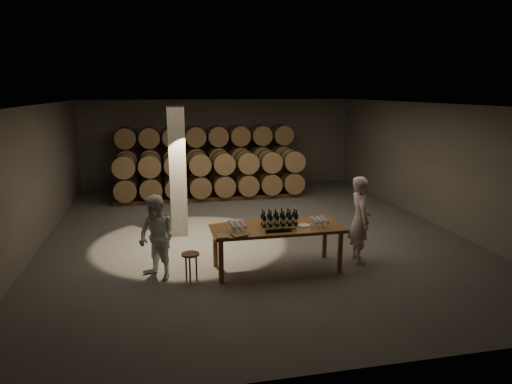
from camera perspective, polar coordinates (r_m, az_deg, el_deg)
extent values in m
plane|color=#595653|center=(11.66, -0.55, -5.03)|extent=(12.00, 12.00, 0.00)
plane|color=#605E59|center=(11.11, -0.58, 10.90)|extent=(12.00, 12.00, 0.00)
plane|color=#635F55|center=(17.14, -4.60, 6.12)|extent=(10.00, 0.00, 10.00)
plane|color=#635F55|center=(5.70, 11.69, -7.53)|extent=(10.00, 0.00, 10.00)
plane|color=#635F55|center=(11.40, -26.02, 1.56)|extent=(0.00, 12.00, 12.00)
plane|color=#635F55|center=(13.20, 21.26, 3.34)|extent=(0.00, 12.00, 12.00)
cube|color=slate|center=(11.26, -9.79, 2.54)|extent=(0.40, 0.40, 3.20)
cylinder|color=brown|center=(8.61, -4.39, -8.65)|extent=(0.10, 0.10, 0.84)
cylinder|color=brown|center=(9.19, 10.47, -7.41)|extent=(0.10, 0.10, 0.84)
cylinder|color=brown|center=(9.41, -5.10, -6.78)|extent=(0.10, 0.10, 0.84)
cylinder|color=brown|center=(9.95, 8.58, -5.78)|extent=(0.10, 0.10, 0.84)
cube|color=brown|center=(9.07, 2.62, -4.48)|extent=(2.60, 1.10, 0.06)
cube|color=brown|center=(16.25, -5.99, 0.22)|extent=(6.26, 0.10, 0.12)
cube|color=brown|center=(16.83, -6.21, 0.65)|extent=(6.26, 0.10, 0.12)
cylinder|color=olive|center=(16.41, -15.65, 1.40)|extent=(0.70, 0.95, 0.70)
cylinder|color=black|center=(16.15, -15.71, 1.22)|extent=(0.73, 0.04, 0.73)
cylinder|color=black|center=(16.66, -15.60, 1.57)|extent=(0.73, 0.04, 0.73)
cylinder|color=olive|center=(16.38, -12.93, 1.53)|extent=(0.70, 0.95, 0.70)
cylinder|color=black|center=(16.12, -12.94, 1.35)|extent=(0.73, 0.04, 0.73)
cylinder|color=black|center=(16.63, -12.92, 1.70)|extent=(0.73, 0.04, 0.73)
cylinder|color=olive|center=(16.38, -10.20, 1.65)|extent=(0.70, 0.95, 0.70)
cylinder|color=black|center=(16.13, -10.17, 1.48)|extent=(0.73, 0.04, 0.73)
cylinder|color=black|center=(16.64, -10.24, 1.82)|extent=(0.73, 0.04, 0.73)
cylinder|color=olive|center=(16.42, -7.48, 1.77)|extent=(0.70, 0.95, 0.70)
cylinder|color=black|center=(16.17, -7.41, 1.60)|extent=(0.73, 0.04, 0.73)
cylinder|color=black|center=(16.68, -7.56, 1.94)|extent=(0.73, 0.04, 0.73)
cylinder|color=olive|center=(16.50, -4.78, 1.89)|extent=(0.70, 0.95, 0.70)
cylinder|color=black|center=(16.25, -4.67, 1.72)|extent=(0.73, 0.04, 0.73)
cylinder|color=black|center=(16.75, -4.90, 2.05)|extent=(0.73, 0.04, 0.73)
cylinder|color=olive|center=(16.61, -2.11, 2.00)|extent=(0.70, 0.95, 0.70)
cylinder|color=black|center=(16.36, -1.96, 1.83)|extent=(0.73, 0.04, 0.73)
cylinder|color=black|center=(16.87, -2.27, 2.16)|extent=(0.73, 0.04, 0.73)
cylinder|color=olive|center=(16.76, 0.51, 2.10)|extent=(0.70, 0.95, 0.70)
cylinder|color=black|center=(16.51, 0.71, 1.94)|extent=(0.73, 0.04, 0.73)
cylinder|color=black|center=(17.01, 0.32, 2.26)|extent=(0.73, 0.04, 0.73)
cylinder|color=olive|center=(16.95, 3.09, 2.20)|extent=(0.70, 0.95, 0.70)
cylinder|color=black|center=(16.70, 3.32, 2.04)|extent=(0.73, 0.04, 0.73)
cylinder|color=black|center=(17.20, 2.86, 2.36)|extent=(0.73, 0.04, 0.73)
cylinder|color=olive|center=(16.29, -15.81, 3.95)|extent=(0.70, 0.95, 0.70)
cylinder|color=black|center=(16.03, -15.86, 3.82)|extent=(0.73, 0.04, 0.73)
cylinder|color=black|center=(16.54, -15.76, 4.08)|extent=(0.73, 0.04, 0.73)
cylinder|color=olive|center=(16.25, -13.06, 4.09)|extent=(0.70, 0.95, 0.70)
cylinder|color=black|center=(16.00, -13.07, 3.95)|extent=(0.73, 0.04, 0.73)
cylinder|color=black|center=(16.51, -13.05, 4.22)|extent=(0.73, 0.04, 0.73)
cylinder|color=olive|center=(16.26, -10.31, 4.21)|extent=(0.70, 0.95, 0.70)
cylinder|color=black|center=(16.00, -10.27, 4.08)|extent=(0.73, 0.04, 0.73)
cylinder|color=black|center=(16.52, -10.34, 4.34)|extent=(0.73, 0.04, 0.73)
cylinder|color=olive|center=(16.30, -7.56, 4.33)|extent=(0.70, 0.95, 0.70)
cylinder|color=black|center=(16.04, -7.48, 4.20)|extent=(0.73, 0.04, 0.73)
cylinder|color=black|center=(16.56, -7.63, 4.45)|extent=(0.73, 0.04, 0.73)
cylinder|color=olive|center=(16.38, -4.83, 4.43)|extent=(0.70, 0.95, 0.70)
cylinder|color=black|center=(16.12, -4.71, 4.30)|extent=(0.73, 0.04, 0.73)
cylinder|color=black|center=(16.63, -4.95, 4.56)|extent=(0.73, 0.04, 0.73)
cylinder|color=olive|center=(16.49, -2.14, 4.53)|extent=(0.70, 0.95, 0.70)
cylinder|color=black|center=(16.24, -1.98, 4.40)|extent=(0.73, 0.04, 0.73)
cylinder|color=black|center=(16.75, -2.29, 4.65)|extent=(0.73, 0.04, 0.73)
cylinder|color=olive|center=(16.64, 0.52, 4.61)|extent=(0.70, 0.95, 0.70)
cylinder|color=black|center=(16.39, 0.72, 4.48)|extent=(0.73, 0.04, 0.73)
cylinder|color=black|center=(16.90, 0.33, 4.73)|extent=(0.73, 0.04, 0.73)
cylinder|color=olive|center=(16.83, 3.12, 4.68)|extent=(0.70, 0.95, 0.70)
cylinder|color=black|center=(16.58, 3.35, 4.56)|extent=(0.73, 0.04, 0.73)
cylinder|color=black|center=(17.08, 2.89, 4.80)|extent=(0.73, 0.04, 0.73)
cylinder|color=olive|center=(16.20, -15.97, 6.54)|extent=(0.70, 0.95, 0.70)
cylinder|color=black|center=(15.94, -16.02, 6.44)|extent=(0.73, 0.04, 0.73)
cylinder|color=black|center=(16.46, -15.91, 6.63)|extent=(0.73, 0.04, 0.73)
cylinder|color=olive|center=(16.16, -13.19, 6.68)|extent=(0.70, 0.95, 0.70)
cylinder|color=black|center=(15.91, -13.20, 6.59)|extent=(0.73, 0.04, 0.73)
cylinder|color=black|center=(16.42, -13.18, 6.77)|extent=(0.73, 0.04, 0.73)
cylinder|color=olive|center=(16.17, -10.41, 6.81)|extent=(0.70, 0.95, 0.70)
cylinder|color=black|center=(15.91, -10.38, 6.72)|extent=(0.73, 0.04, 0.73)
cylinder|color=black|center=(16.43, -10.44, 6.89)|extent=(0.73, 0.04, 0.73)
cylinder|color=olive|center=(16.21, -7.64, 6.92)|extent=(0.70, 0.95, 0.70)
cylinder|color=black|center=(15.95, -7.56, 6.83)|extent=(0.73, 0.04, 0.73)
cylinder|color=black|center=(16.47, -7.71, 7.00)|extent=(0.73, 0.04, 0.73)
cylinder|color=olive|center=(16.29, -4.88, 7.01)|extent=(0.70, 0.95, 0.70)
cylinder|color=black|center=(16.03, -4.76, 6.92)|extent=(0.73, 0.04, 0.73)
cylinder|color=black|center=(16.55, -5.00, 7.09)|extent=(0.73, 0.04, 0.73)
cylinder|color=olive|center=(16.40, -2.16, 7.09)|extent=(0.70, 0.95, 0.70)
cylinder|color=black|center=(16.15, -2.00, 7.00)|extent=(0.73, 0.04, 0.73)
cylinder|color=black|center=(16.66, -2.31, 7.17)|extent=(0.73, 0.04, 0.73)
cylinder|color=olive|center=(16.56, 0.52, 7.15)|extent=(0.70, 0.95, 0.70)
cylinder|color=black|center=(16.30, 0.72, 7.06)|extent=(0.73, 0.04, 0.73)
cylinder|color=black|center=(16.81, 0.33, 7.23)|extent=(0.73, 0.04, 0.73)
cylinder|color=olive|center=(16.74, 3.15, 7.19)|extent=(0.70, 0.95, 0.70)
cylinder|color=black|center=(16.49, 3.39, 7.10)|extent=(0.73, 0.04, 0.73)
cylinder|color=black|center=(16.99, 2.92, 7.27)|extent=(0.73, 0.04, 0.73)
cube|color=brown|center=(14.89, -5.40, -0.92)|extent=(6.26, 0.10, 0.12)
cube|color=brown|center=(15.47, -5.66, -0.41)|extent=(6.26, 0.10, 0.12)
cylinder|color=olive|center=(15.04, -15.95, 0.38)|extent=(0.70, 0.95, 0.70)
cylinder|color=black|center=(14.79, -16.01, 0.17)|extent=(0.73, 0.04, 0.73)
cylinder|color=black|center=(15.29, -15.89, 0.58)|extent=(0.73, 0.04, 0.73)
cylinder|color=olive|center=(15.00, -12.98, 0.52)|extent=(0.70, 0.95, 0.70)
cylinder|color=black|center=(14.75, -12.99, 0.31)|extent=(0.73, 0.04, 0.73)
cylinder|color=black|center=(15.26, -12.97, 0.72)|extent=(0.73, 0.04, 0.73)
cylinder|color=olive|center=(15.01, -10.01, 0.66)|extent=(0.70, 0.95, 0.70)
cylinder|color=black|center=(14.75, -9.97, 0.45)|extent=(0.73, 0.04, 0.73)
cylinder|color=black|center=(15.26, -10.05, 0.85)|extent=(0.73, 0.04, 0.73)
cylinder|color=olive|center=(15.05, -7.04, 0.79)|extent=(0.70, 0.95, 0.70)
cylinder|color=black|center=(14.80, -6.95, 0.59)|extent=(0.73, 0.04, 0.73)
cylinder|color=black|center=(15.31, -7.13, 0.99)|extent=(0.73, 0.04, 0.73)
cylinder|color=olive|center=(15.14, -4.10, 0.92)|extent=(0.70, 0.95, 0.70)
cylinder|color=black|center=(14.89, -3.96, 0.72)|extent=(0.73, 0.04, 0.73)
cylinder|color=black|center=(15.39, -4.24, 1.11)|extent=(0.73, 0.04, 0.73)
cylinder|color=olive|center=(15.26, -1.20, 1.05)|extent=(0.70, 0.95, 0.70)
cylinder|color=black|center=(15.01, -1.01, 0.85)|extent=(0.73, 0.04, 0.73)
cylinder|color=black|center=(15.51, -1.38, 1.24)|extent=(0.73, 0.04, 0.73)
cylinder|color=olive|center=(15.43, 1.65, 1.17)|extent=(0.70, 0.95, 0.70)
cylinder|color=black|center=(15.18, 1.88, 0.98)|extent=(0.73, 0.04, 0.73)
cylinder|color=black|center=(15.67, 1.42, 1.36)|extent=(0.73, 0.04, 0.73)
cylinder|color=olive|center=(15.63, 4.43, 1.29)|extent=(0.70, 0.95, 0.70)
cylinder|color=black|center=(15.38, 4.70, 1.10)|extent=(0.73, 0.04, 0.73)
cylinder|color=black|center=(15.87, 4.16, 1.47)|extent=(0.73, 0.04, 0.73)
cylinder|color=olive|center=(14.91, -16.12, 3.16)|extent=(0.70, 0.95, 0.70)
cylinder|color=black|center=(14.65, -16.19, 3.00)|extent=(0.73, 0.04, 0.73)
cylinder|color=black|center=(15.16, -16.06, 3.32)|extent=(0.73, 0.04, 0.73)
cylinder|color=olive|center=(14.87, -13.12, 3.31)|extent=(0.70, 0.95, 0.70)
cylinder|color=black|center=(14.61, -13.14, 3.15)|extent=(0.73, 0.04, 0.73)
cylinder|color=black|center=(15.13, -13.11, 3.46)|extent=(0.73, 0.04, 0.73)
cylinder|color=olive|center=(14.87, -10.12, 3.45)|extent=(0.70, 0.95, 0.70)
cylinder|color=black|center=(14.62, -10.08, 3.29)|extent=(0.73, 0.04, 0.73)
cylinder|color=black|center=(15.13, -10.15, 3.60)|extent=(0.73, 0.04, 0.73)
cylinder|color=olive|center=(14.92, -7.12, 3.57)|extent=(0.70, 0.95, 0.70)
cylinder|color=black|center=(14.66, -7.03, 3.42)|extent=(0.73, 0.04, 0.73)
cylinder|color=black|center=(15.18, -7.21, 3.72)|extent=(0.73, 0.04, 0.73)
cylinder|color=olive|center=(15.01, -4.14, 3.69)|extent=(0.70, 0.95, 0.70)
cylinder|color=black|center=(14.75, -4.00, 3.54)|extent=(0.73, 0.04, 0.73)
cylinder|color=black|center=(15.26, -4.28, 3.84)|extent=(0.73, 0.04, 0.73)
cylinder|color=olive|center=(15.13, -1.21, 3.79)|extent=(0.70, 0.95, 0.70)
cylinder|color=black|center=(14.88, -1.02, 3.64)|extent=(0.73, 0.04, 0.73)
cylinder|color=black|center=(15.38, -1.40, 3.94)|extent=(0.73, 0.04, 0.73)
cylinder|color=olive|center=(15.30, 1.66, 3.89)|extent=(0.70, 0.95, 0.70)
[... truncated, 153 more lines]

